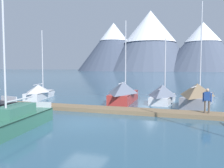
{
  "coord_description": "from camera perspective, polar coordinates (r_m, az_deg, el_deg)",
  "views": [
    {
      "loc": [
        5.61,
        -13.31,
        3.42
      ],
      "look_at": [
        0.0,
        6.0,
        2.0
      ],
      "focal_mm": 37.96,
      "sensor_mm": 36.0,
      "label": 1
    }
  ],
  "objects": [
    {
      "name": "sailboat_far_berth",
      "position": [
        23.5,
        12.27,
        -2.42
      ],
      "size": [
        2.41,
        6.3,
        6.25
      ],
      "color": "white",
      "rests_on": "ground"
    },
    {
      "name": "sailboat_outer_slip",
      "position": [
        22.57,
        20.12,
        -2.52
      ],
      "size": [
        3.52,
        7.72,
        9.32
      ],
      "color": "#93939E",
      "rests_on": "ground"
    },
    {
      "name": "sailboat_mid_dock_port",
      "position": [
        13.69,
        -23.07,
        -8.38
      ],
      "size": [
        1.97,
        6.71,
        8.87
      ],
      "color": "#336B56",
      "rests_on": "ground"
    },
    {
      "name": "mountain_central_massif",
      "position": [
        236.42,
        9.18,
        10.67
      ],
      "size": [
        89.46,
        89.46,
        58.07
      ],
      "color": "#4C566B",
      "rests_on": "ground"
    },
    {
      "name": "dock",
      "position": [
        18.49,
        -1.74,
        -6.17
      ],
      "size": [
        22.69,
        2.48,
        0.3
      ],
      "color": "#846B4C",
      "rests_on": "ground"
    },
    {
      "name": "ground_plane",
      "position": [
        14.84,
        -6.57,
        -9.3
      ],
      "size": [
        700.0,
        700.0,
        0.0
      ],
      "primitive_type": "plane",
      "color": "#335B75"
    },
    {
      "name": "sailboat_nearest_berth",
      "position": [
        27.41,
        -16.84,
        -1.78
      ],
      "size": [
        2.59,
        6.34,
        7.55
      ],
      "color": "silver",
      "rests_on": "ground"
    },
    {
      "name": "person_on_dock",
      "position": [
        17.35,
        21.94,
        -3.4
      ],
      "size": [
        0.58,
        0.28,
        1.69
      ],
      "color": "brown",
      "rests_on": "dock"
    },
    {
      "name": "sailboat_mid_dock_starboard",
      "position": [
        23.47,
        2.95,
        -2.02
      ],
      "size": [
        2.21,
        7.07,
        8.06
      ],
      "color": "#B2332D",
      "rests_on": "ground"
    },
    {
      "name": "mountain_shoulder_ridge",
      "position": [
        224.22,
        21.01,
        8.59
      ],
      "size": [
        72.66,
        72.66,
        42.87
      ],
      "color": "#4C566B",
      "rests_on": "ground"
    },
    {
      "name": "mountain_west_summit",
      "position": [
        243.18,
        0.37,
        9.11
      ],
      "size": [
        72.65,
        72.65,
        48.31
      ],
      "color": "#424C60",
      "rests_on": "ground"
    }
  ]
}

